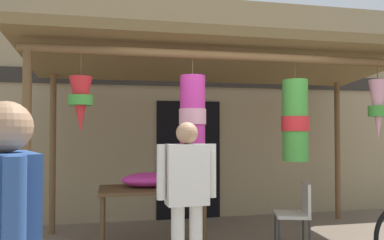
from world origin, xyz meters
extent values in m
cube|color=#9E8966|center=(0.00, 2.63, 1.92)|extent=(12.14, 0.25, 3.83)
cube|color=#2D2823|center=(0.00, 2.48, 2.38)|extent=(10.93, 0.04, 0.24)
cube|color=black|center=(0.02, 2.49, 1.00)|extent=(1.10, 0.03, 2.00)
cylinder|color=brown|center=(-2.11, 0.23, 1.17)|extent=(0.09, 0.09, 2.34)
cylinder|color=brown|center=(-2.11, 1.97, 1.17)|extent=(0.09, 0.09, 2.34)
cylinder|color=brown|center=(2.51, 1.97, 1.17)|extent=(0.09, 0.09, 2.34)
cylinder|color=brown|center=(0.20, 0.23, 2.34)|extent=(4.83, 0.10, 0.10)
cylinder|color=brown|center=(0.20, 1.97, 2.49)|extent=(4.83, 0.10, 0.10)
cube|color=olive|center=(0.20, 1.10, 2.46)|extent=(5.13, 2.24, 0.33)
cylinder|color=brown|center=(-1.59, 0.23, 2.18)|extent=(0.01, 0.01, 0.23)
cone|color=red|center=(-1.59, 0.23, 1.77)|extent=(0.24, 0.24, 0.58)
cylinder|color=green|center=(-1.59, 0.23, 1.81)|extent=(0.26, 0.26, 0.10)
cylinder|color=brown|center=(-0.39, 0.26, 2.20)|extent=(0.01, 0.01, 0.18)
cylinder|color=#D13399|center=(-0.39, 0.26, 1.63)|extent=(0.28, 0.28, 0.96)
cylinder|color=pink|center=(-0.39, 0.26, 1.65)|extent=(0.30, 0.30, 0.17)
cylinder|color=brown|center=(0.87, 0.28, 2.20)|extent=(0.01, 0.01, 0.19)
cylinder|color=green|center=(0.87, 0.28, 1.62)|extent=(0.30, 0.30, 0.97)
cylinder|color=red|center=(0.87, 0.28, 1.58)|extent=(0.32, 0.32, 0.17)
cylinder|color=brown|center=(1.94, 0.21, 2.21)|extent=(0.01, 0.01, 0.17)
cone|color=pink|center=(1.94, 0.21, 1.76)|extent=(0.22, 0.22, 0.73)
cylinder|color=green|center=(1.94, 0.21, 1.74)|extent=(0.23, 0.23, 0.13)
cube|color=brown|center=(-0.78, 0.84, 0.77)|extent=(1.28, 0.72, 0.04)
cylinder|color=brown|center=(-1.37, 0.53, 0.38)|extent=(0.05, 0.05, 0.75)
cylinder|color=brown|center=(-0.18, 0.53, 0.38)|extent=(0.05, 0.05, 0.75)
cylinder|color=brown|center=(-1.37, 1.15, 0.38)|extent=(0.05, 0.05, 0.75)
cylinder|color=brown|center=(-0.18, 1.15, 0.38)|extent=(0.05, 0.05, 0.75)
ellipsoid|color=#D13399|center=(-0.82, 0.90, 0.88)|extent=(0.66, 0.46, 0.18)
ellipsoid|color=pink|center=(-0.72, 0.85, 0.89)|extent=(0.30, 0.23, 0.12)
cube|color=beige|center=(0.95, 0.56, 0.44)|extent=(0.50, 0.50, 0.04)
cube|color=beige|center=(1.12, 0.51, 0.64)|extent=(0.15, 0.39, 0.40)
cylinder|color=#333338|center=(0.83, 0.78, 0.22)|extent=(0.03, 0.03, 0.44)
cylinder|color=#333338|center=(0.73, 0.44, 0.22)|extent=(0.03, 0.03, 0.44)
cylinder|color=#333338|center=(1.17, 0.68, 0.22)|extent=(0.03, 0.03, 0.44)
cylinder|color=#333338|center=(1.07, 0.34, 0.22)|extent=(0.03, 0.03, 0.44)
cube|color=#2D5193|center=(-1.70, -2.12, 1.10)|extent=(0.35, 0.45, 0.60)
cylinder|color=#2D5193|center=(-1.61, -2.36, 1.13)|extent=(0.08, 0.08, 0.54)
sphere|color=tan|center=(-1.70, -2.12, 1.51)|extent=(0.22, 0.22, 0.22)
cube|color=silver|center=(-0.55, -0.25, 1.07)|extent=(0.41, 0.24, 0.58)
cylinder|color=silver|center=(-0.30, -0.24, 1.10)|extent=(0.08, 0.08, 0.53)
cylinder|color=silver|center=(-0.80, -0.27, 1.10)|extent=(0.08, 0.08, 0.53)
sphere|color=tan|center=(-0.55, -0.25, 1.47)|extent=(0.21, 0.21, 0.21)
camera|label=1|loc=(-1.26, -3.86, 1.49)|focal=35.41mm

